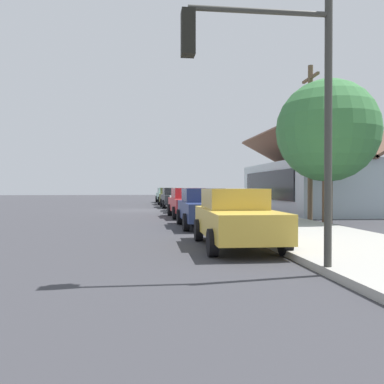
{
  "coord_description": "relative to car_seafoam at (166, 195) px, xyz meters",
  "views": [
    {
      "loc": [
        29.3,
        0.22,
        1.63
      ],
      "look_at": [
        -0.11,
        3.68,
        1.29
      ],
      "focal_mm": 38.34,
      "sensor_mm": 36.0,
      "label": 1
    }
  ],
  "objects": [
    {
      "name": "traffic_light_main",
      "position": [
        37.11,
        -0.1,
        2.67
      ],
      "size": [
        0.37,
        2.79,
        5.2
      ],
      "color": "#383833",
      "rests_on": "ground"
    },
    {
      "name": "car_olive",
      "position": [
        5.26,
        -0.03,
        -0.0
      ],
      "size": [
        4.44,
        2.22,
        1.59
      ],
      "rotation": [
        0.0,
        0.0,
        -0.04
      ],
      "color": "olive",
      "rests_on": "ground"
    },
    {
      "name": "sidewalk_curb",
      "position": [
        15.03,
        2.96,
        -0.74
      ],
      "size": [
        60.0,
        4.2,
        0.16
      ],
      "primitive_type": "cube",
      "color": "#A3A099",
      "rests_on": "ground"
    },
    {
      "name": "car_charcoal",
      "position": [
        11.25,
        -0.03,
        -0.0
      ],
      "size": [
        4.7,
        2.09,
        1.59
      ],
      "rotation": [
        0.0,
        0.0,
        0.02
      ],
      "color": "#2D3035",
      "rests_on": "ground"
    },
    {
      "name": "ground_plane",
      "position": [
        15.03,
        -2.64,
        -0.82
      ],
      "size": [
        120.0,
        120.0,
        0.0
      ],
      "primitive_type": "plane",
      "color": "#38383D"
    },
    {
      "name": "car_cherry",
      "position": [
        22.16,
        0.0,
        -0.0
      ],
      "size": [
        4.62,
        2.16,
        1.59
      ],
      "rotation": [
        0.0,
        0.0,
        0.03
      ],
      "color": "red",
      "rests_on": "ground"
    },
    {
      "name": "car_seafoam",
      "position": [
        0.0,
        0.0,
        0.0
      ],
      "size": [
        4.66,
        2.3,
        1.59
      ],
      "rotation": [
        0.0,
        0.0,
        0.06
      ],
      "color": "#9ED1BC",
      "rests_on": "ground"
    },
    {
      "name": "storefront_building",
      "position": [
        18.32,
        9.34,
        0.94
      ],
      "size": [
        12.95,
        7.81,
        5.33
      ],
      "color": "#ADBCC6",
      "rests_on": "ground"
    },
    {
      "name": "car_navy",
      "position": [
        27.71,
        0.01,
        -0.0
      ],
      "size": [
        4.61,
        1.98,
        1.59
      ],
      "rotation": [
        0.0,
        0.0,
        -0.0
      ],
      "color": "navy",
      "rests_on": "ground"
    },
    {
      "name": "shade_tree",
      "position": [
        27.2,
        5.58,
        3.28
      ],
      "size": [
        4.47,
        4.47,
        6.34
      ],
      "color": "brown",
      "rests_on": "ground"
    },
    {
      "name": "car_ivory",
      "position": [
        16.63,
        0.24,
        -0.0
      ],
      "size": [
        4.9,
        2.13,
        1.59
      ],
      "rotation": [
        0.0,
        0.0,
        -0.04
      ],
      "color": "silver",
      "rests_on": "ground"
    },
    {
      "name": "utility_pole_wooden",
      "position": [
        25.37,
        5.56,
        3.11
      ],
      "size": [
        1.8,
        0.24,
        7.5
      ],
      "color": "brown",
      "rests_on": "ground"
    },
    {
      "name": "fire_hydrant_red",
      "position": [
        10.53,
        1.56,
        -0.32
      ],
      "size": [
        0.22,
        0.22,
        0.71
      ],
      "color": "red",
      "rests_on": "sidewalk_curb"
    },
    {
      "name": "car_mustard",
      "position": [
        33.36,
        0.08,
        -0.0
      ],
      "size": [
        4.6,
        2.03,
        1.59
      ],
      "rotation": [
        0.0,
        0.0,
        -0.02
      ],
      "color": "gold",
      "rests_on": "ground"
    }
  ]
}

